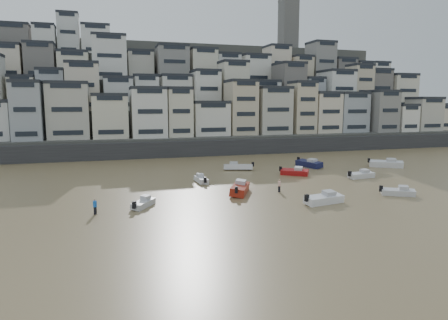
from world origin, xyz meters
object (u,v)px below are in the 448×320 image
object	(u,v)px
boat_i	(309,162)
person_blue	(95,206)
boat_d	(361,174)
boat_j	(143,202)
boat_g	(386,163)
boat_b	(398,191)
boat_h	(238,166)
boat_f	(201,178)
boat_c	(240,187)
person_pink	(279,186)
boat_e	(294,171)
boat_a	(324,198)

from	to	relation	value
boat_i	person_blue	bearing A→B (deg)	-73.40
boat_d	boat_j	xyz separation A→B (m)	(-35.03, -8.01, -0.09)
boat_g	boat_d	bearing A→B (deg)	-109.82
boat_b	boat_h	bearing A→B (deg)	148.17
boat_g	boat_f	bearing A→B (deg)	-139.21
boat_b	boat_d	distance (m)	12.16
boat_c	boat_d	world-z (taller)	boat_c
boat_f	boat_h	xyz separation A→B (m)	(9.04, 9.27, 0.16)
boat_c	person_pink	xyz separation A→B (m)	(5.33, -0.78, 0.00)
boat_d	boat_e	size ratio (longest dim) A/B	1.00
boat_c	boat_i	size ratio (longest dim) A/B	1.02
boat_d	boat_i	xyz separation A→B (m)	(-2.41, 12.51, 0.18)
boat_i	boat_h	bearing A→B (deg)	-106.97
boat_d	boat_f	xyz separation A→B (m)	(-25.25, 4.03, -0.06)
boat_a	person_pink	size ratio (longest dim) A/B	3.12
boat_b	boat_f	size ratio (longest dim) A/B	0.99
boat_h	boat_i	size ratio (longest dim) A/B	0.91
person_pink	boat_h	bearing A→B (deg)	88.25
boat_b	boat_e	world-z (taller)	boat_e
boat_d	boat_j	size ratio (longest dim) A/B	1.16
person_pink	person_blue	bearing A→B (deg)	-169.89
person_blue	boat_f	bearing A→B (deg)	42.27
boat_b	boat_e	xyz separation A→B (m)	(-6.05, 17.24, 0.06)
boat_c	boat_i	bearing A→B (deg)	-21.46
boat_a	person_blue	xyz separation A→B (m)	(-25.91, 3.10, 0.13)
boat_b	boat_h	world-z (taller)	boat_h
boat_c	boat_j	distance (m)	13.35
boat_a	boat_i	world-z (taller)	boat_i
boat_i	person_pink	size ratio (longest dim) A/B	3.57
boat_b	boat_c	xyz separation A→B (m)	(-19.16, 7.13, 0.26)
boat_b	boat_f	world-z (taller)	boat_f
boat_a	boat_g	distance (m)	32.91
boat_g	person_pink	size ratio (longest dim) A/B	3.70
boat_c	person_blue	bearing A→B (deg)	132.76
boat_h	boat_g	bearing A→B (deg)	-174.58
boat_i	boat_j	bearing A→B (deg)	-71.55
boat_e	boat_j	world-z (taller)	boat_e
boat_c	person_pink	distance (m)	5.39
boat_d	person_pink	xyz separation A→B (m)	(-16.78, -5.45, 0.20)
boat_g	person_pink	bearing A→B (deg)	-119.75
boat_g	boat_j	bearing A→B (deg)	-126.34
boat_f	boat_h	distance (m)	12.94
boat_b	boat_e	bearing A→B (deg)	139.67
boat_b	person_blue	world-z (taller)	person_blue
boat_f	person_pink	bearing A→B (deg)	-139.89
boat_h	person_blue	distance (m)	33.24
boat_d	boat_h	size ratio (longest dim) A/B	0.87
boat_g	boat_h	world-z (taller)	boat_g
boat_e	person_pink	world-z (taller)	person_pink
boat_c	boat_f	size ratio (longest dim) A/B	1.42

